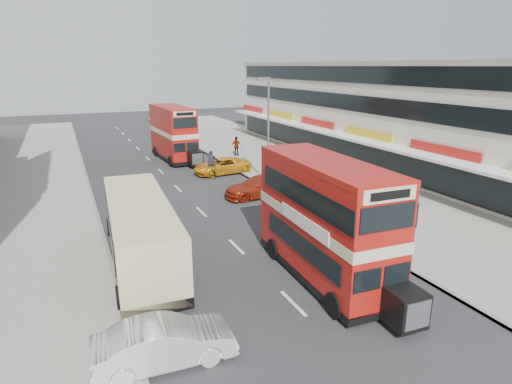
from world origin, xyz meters
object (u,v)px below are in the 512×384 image
coach (140,229)px  car_right_b (222,166)px  bus_main (325,220)px  car_right_a (260,186)px  pedestrian_far (236,146)px  cyclist (212,168)px  pedestrian_near (307,181)px  bus_second (173,133)px  car_left_front (165,343)px  street_lamp (267,124)px

coach → car_right_b: coach is taller
bus_main → car_right_a: size_ratio=1.80×
pedestrian_far → cyclist: 8.41m
coach → pedestrian_near: bearing=29.2°
bus_second → car_left_front: (-7.69, -29.91, -1.92)m
bus_main → car_right_b: 19.84m
street_lamp → car_right_a: 5.03m
bus_second → bus_main: bearing=86.7°
car_right_b → pedestrian_far: bearing=143.4°
coach → bus_main: bearing=-31.8°
street_lamp → coach: size_ratio=0.77×
street_lamp → pedestrian_far: 11.88m
bus_second → car_right_a: (2.46, -14.94, -1.89)m
car_left_front → pedestrian_far: size_ratio=2.29×
car_left_front → car_right_b: bearing=-21.2°
street_lamp → car_left_front: size_ratio=1.86×
car_left_front → pedestrian_far: 31.71m
pedestrian_far → bus_main: bearing=-108.2°
bus_second → pedestrian_near: bearing=106.1°
car_right_b → cyclist: (-1.14, -0.67, 0.06)m
bus_second → car_left_front: bus_second is taller
bus_second → car_left_front: size_ratio=2.09×
street_lamp → bus_main: bearing=-106.3°
car_right_a → car_right_b: bearing=-179.1°
bus_main → car_right_a: bearing=-99.5°
coach → car_left_front: (-0.65, -7.72, -0.92)m
bus_second → car_right_b: size_ratio=1.86×
coach → pedestrian_near: (12.63, 6.08, -0.55)m
bus_main → coach: bearing=-32.8°
coach → car_right_a: (9.50, 7.25, -0.89)m
bus_second → car_right_b: bus_second is taller
car_right_a → cyclist: cyclist is taller
car_left_front → pedestrian_near: (13.28, 13.80, 0.37)m
bus_second → street_lamp: bearing=105.4°
car_right_b → car_right_a: bearing=-3.8°
car_right_b → pedestrian_far: 7.22m
coach → street_lamp: bearing=44.4°
pedestrian_far → car_right_b: bearing=-126.2°
bus_main → pedestrian_near: bus_main is taller
car_right_a → car_right_b: (-0.17, 7.45, -0.06)m
bus_second → cyclist: size_ratio=4.12×
car_right_b → coach: bearing=-37.5°
car_right_a → pedestrian_near: pedestrian_near is taller
car_right_b → street_lamp: bearing=15.5°
bus_second → cyclist: (1.14, -8.16, -1.89)m
bus_second → coach: bearing=69.4°
pedestrian_near → pedestrian_far: pedestrian_far is taller
bus_main → car_right_b: bearing=-94.5°
street_lamp → bus_main: size_ratio=0.88×
street_lamp → bus_second: bearing=108.5°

